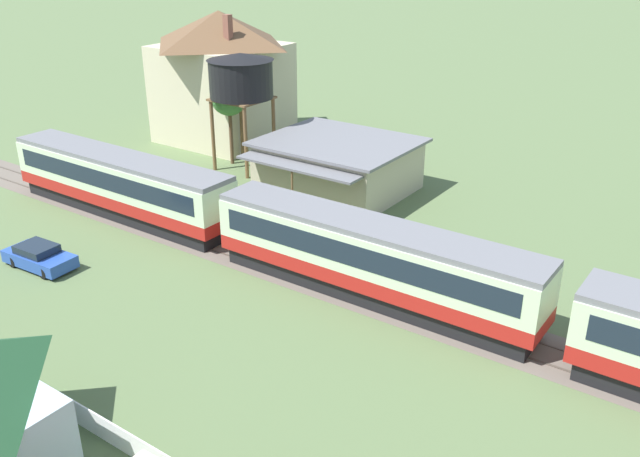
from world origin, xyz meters
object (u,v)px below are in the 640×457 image
(passenger_train, at_px, (376,258))
(water_tower, at_px, (241,77))
(station_house_brown_roof, at_px, (222,75))
(yard_tree_0, at_px, (229,98))
(parked_car_blue, at_px, (39,257))
(station_building, at_px, (338,165))

(passenger_train, relative_size, water_tower, 6.30)
(station_house_brown_roof, distance_m, water_tower, 8.62)
(passenger_train, xyz_separation_m, yard_tree_0, (-20.38, 11.96, 3.05))
(water_tower, distance_m, parked_car_blue, 20.53)
(station_house_brown_roof, distance_m, parked_car_blue, 26.48)
(parked_car_blue, bearing_deg, station_house_brown_roof, 105.75)
(yard_tree_0, bearing_deg, station_house_brown_roof, 136.87)
(station_house_brown_roof, xyz_separation_m, parked_car_blue, (8.60, -24.53, -5.05))
(water_tower, bearing_deg, yard_tree_0, 169.40)
(station_building, height_order, parked_car_blue, station_building)
(yard_tree_0, bearing_deg, passenger_train, -30.40)
(station_house_brown_roof, height_order, parked_car_blue, station_house_brown_roof)
(station_house_brown_roof, xyz_separation_m, yard_tree_0, (5.17, -4.84, -0.37))
(station_building, height_order, water_tower, water_tower)
(parked_car_blue, distance_m, yard_tree_0, 20.53)
(passenger_train, bearing_deg, station_house_brown_roof, 146.68)
(station_house_brown_roof, height_order, yard_tree_0, station_house_brown_roof)
(station_building, relative_size, station_house_brown_roof, 0.94)
(passenger_train, bearing_deg, station_building, 130.73)
(passenger_train, relative_size, parked_car_blue, 12.96)
(station_building, distance_m, station_house_brown_roof, 16.62)
(station_building, bearing_deg, water_tower, -179.01)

